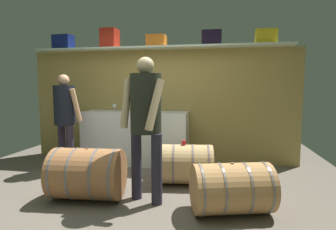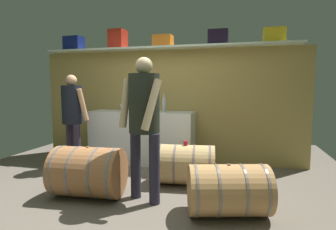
% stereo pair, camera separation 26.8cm
% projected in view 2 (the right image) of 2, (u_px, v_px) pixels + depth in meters
% --- Properties ---
extents(ground_plane, '(6.13, 7.22, 0.02)m').
position_uv_depth(ground_plane, '(138.00, 188.00, 3.78)').
color(ground_plane, '#655C51').
extents(back_wall_panel, '(4.93, 0.10, 2.04)m').
position_uv_depth(back_wall_panel, '(167.00, 106.00, 5.12)').
color(back_wall_panel, '#A98F4D').
rests_on(back_wall_panel, ground).
extents(high_shelf_board, '(4.54, 0.40, 0.03)m').
position_uv_depth(high_shelf_board, '(165.00, 48.00, 4.87)').
color(high_shelf_board, silver).
rests_on(high_shelf_board, back_wall_panel).
extents(toolcase_navy, '(0.36, 0.25, 0.26)m').
position_uv_depth(toolcase_navy, '(74.00, 44.00, 5.32)').
color(toolcase_navy, navy).
rests_on(toolcase_navy, high_shelf_board).
extents(toolcase_red, '(0.29, 0.29, 0.34)m').
position_uv_depth(toolcase_red, '(118.00, 39.00, 5.08)').
color(toolcase_red, red).
rests_on(toolcase_red, high_shelf_board).
extents(toolcase_orange, '(0.33, 0.27, 0.20)m').
position_uv_depth(toolcase_orange, '(163.00, 41.00, 4.87)').
color(toolcase_orange, orange).
rests_on(toolcase_orange, high_shelf_board).
extents(toolcase_black, '(0.33, 0.29, 0.24)m').
position_uv_depth(toolcase_black, '(218.00, 38.00, 4.62)').
color(toolcase_black, black).
rests_on(toolcase_black, high_shelf_board).
extents(toolcase_yellow, '(0.34, 0.20, 0.24)m').
position_uv_depth(toolcase_yellow, '(274.00, 35.00, 4.40)').
color(toolcase_yellow, yellow).
rests_on(toolcase_yellow, high_shelf_board).
extents(work_cabinet, '(1.87, 0.54, 0.93)m').
position_uv_depth(work_cabinet, '(142.00, 137.00, 4.96)').
color(work_cabinet, white).
rests_on(work_cabinet, ground).
extents(wine_bottle_amber, '(0.07, 0.07, 0.32)m').
position_uv_depth(wine_bottle_amber, '(148.00, 104.00, 4.75)').
color(wine_bottle_amber, brown).
rests_on(wine_bottle_amber, work_cabinet).
extents(wine_bottle_clear, '(0.07, 0.07, 0.32)m').
position_uv_depth(wine_bottle_clear, '(164.00, 104.00, 4.69)').
color(wine_bottle_clear, '#B0C0BD').
rests_on(wine_bottle_clear, work_cabinet).
extents(wine_glass, '(0.08, 0.08, 0.13)m').
position_uv_depth(wine_glass, '(122.00, 106.00, 5.11)').
color(wine_glass, white).
rests_on(wine_glass, work_cabinet).
extents(wine_barrel_near, '(0.88, 0.65, 0.57)m').
position_uv_depth(wine_barrel_near, '(185.00, 164.00, 3.87)').
color(wine_barrel_near, tan).
rests_on(wine_barrel_near, ground).
extents(wine_barrel_far, '(0.89, 0.68, 0.63)m').
position_uv_depth(wine_barrel_far, '(88.00, 172.00, 3.44)').
color(wine_barrel_far, '#A46B3F').
rests_on(wine_barrel_far, ground).
extents(wine_barrel_flank, '(0.96, 0.75, 0.56)m').
position_uv_depth(wine_barrel_flank, '(228.00, 190.00, 2.93)').
color(wine_barrel_flank, tan).
rests_on(wine_barrel_flank, ground).
extents(tasting_cup, '(0.06, 0.06, 0.06)m').
position_uv_depth(tasting_cup, '(186.00, 143.00, 3.84)').
color(tasting_cup, red).
rests_on(tasting_cup, wine_barrel_near).
extents(winemaker_pouring, '(0.56, 0.52, 1.71)m').
position_uv_depth(winemaker_pouring, '(144.00, 114.00, 3.23)').
color(winemaker_pouring, '#292738').
rests_on(winemaker_pouring, ground).
extents(visitor_tasting, '(0.51, 0.48, 1.57)m').
position_uv_depth(visitor_tasting, '(73.00, 111.00, 4.57)').
color(visitor_tasting, '#2D2638').
rests_on(visitor_tasting, ground).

